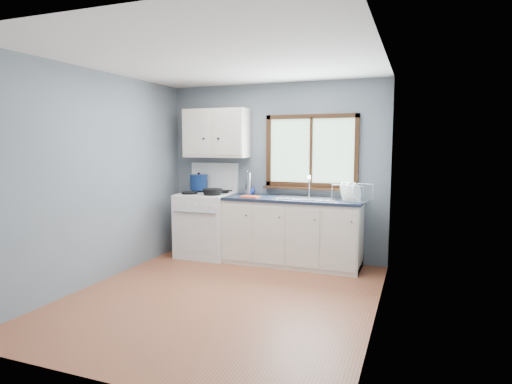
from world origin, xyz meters
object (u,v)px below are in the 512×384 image
(skillet, at_px, (213,191))
(stockpot, at_px, (199,182))
(gas_range, at_px, (206,223))
(sink, at_px, (305,203))
(base_cabinets, at_px, (292,235))
(utensil_crock, at_px, (249,189))
(thermos, at_px, (249,184))
(dish_rack, at_px, (352,196))

(skillet, xyz_separation_m, stockpot, (-0.37, 0.27, 0.09))
(skillet, bearing_deg, gas_range, 119.32)
(sink, bearing_deg, base_cabinets, 179.87)
(sink, distance_m, utensil_crock, 0.93)
(gas_range, height_order, thermos, gas_range)
(base_cabinets, distance_m, utensil_crock, 0.95)
(thermos, bearing_deg, sink, -8.36)
(skillet, height_order, thermos, thermos)
(gas_range, relative_size, stockpot, 3.87)
(thermos, height_order, dish_rack, thermos)
(skillet, relative_size, utensil_crock, 1.23)
(base_cabinets, bearing_deg, thermos, 169.54)
(stockpot, bearing_deg, utensil_crock, 6.23)
(skillet, relative_size, dish_rack, 0.85)
(stockpot, bearing_deg, dish_rack, -2.93)
(dish_rack, bearing_deg, sink, -164.54)
(base_cabinets, xyz_separation_m, utensil_crock, (-0.72, 0.19, 0.58))
(gas_range, relative_size, sink, 1.62)
(skillet, height_order, utensil_crock, utensil_crock)
(utensil_crock, relative_size, thermos, 1.14)
(thermos, relative_size, dish_rack, 0.60)
(skillet, height_order, stockpot, stockpot)
(sink, relative_size, utensil_crock, 2.36)
(base_cabinets, relative_size, stockpot, 5.26)
(sink, relative_size, dish_rack, 1.62)
(skillet, relative_size, stockpot, 1.25)
(stockpot, height_order, utensil_crock, utensil_crock)
(stockpot, height_order, thermos, thermos)
(gas_range, xyz_separation_m, sink, (1.49, 0.02, 0.37))
(stockpot, relative_size, thermos, 1.12)
(gas_range, xyz_separation_m, thermos, (0.61, 0.15, 0.58))
(skillet, bearing_deg, utensil_crock, 17.25)
(base_cabinets, relative_size, thermos, 5.92)
(skillet, distance_m, stockpot, 0.46)
(base_cabinets, relative_size, skillet, 4.21)
(gas_range, height_order, stockpot, gas_range)
(thermos, bearing_deg, base_cabinets, -10.46)
(sink, height_order, skillet, sink)
(base_cabinets, height_order, stockpot, stockpot)
(utensil_crock, bearing_deg, sink, -12.15)
(sink, distance_m, stockpot, 1.69)
(base_cabinets, bearing_deg, skillet, -172.02)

